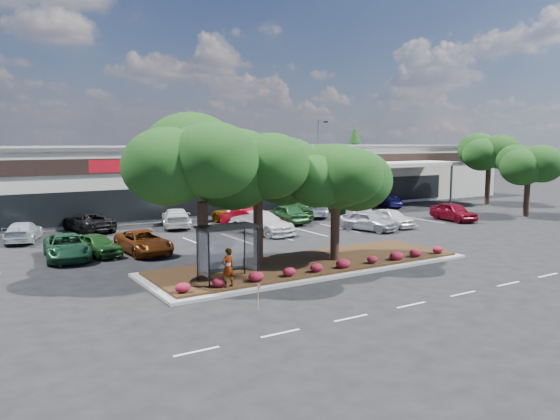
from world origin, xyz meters
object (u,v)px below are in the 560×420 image
survey_stake (259,293)px  car_1 (97,245)px  light_pole (319,167)px  car_0 (67,247)px

survey_stake → car_1: car_1 is taller
light_pole → car_1: 31.12m
car_1 → light_pole: bearing=13.4°
light_pole → car_0: (-28.71, -15.07, -3.26)m
survey_stake → car_1: 14.50m
survey_stake → car_0: car_0 is taller
car_0 → car_1: 1.68m
light_pole → survey_stake: bearing=-129.4°
car_1 → survey_stake: bearing=-93.8°
light_pole → car_1: light_pole is taller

